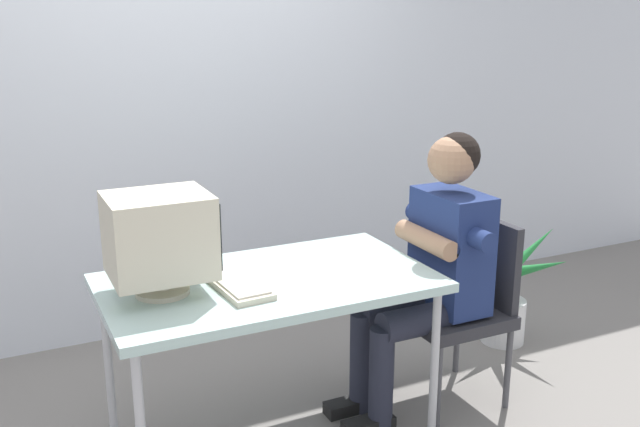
% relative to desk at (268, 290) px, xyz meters
% --- Properties ---
extents(wall_back, '(8.00, 0.10, 3.00)m').
position_rel_desk_xyz_m(wall_back, '(0.30, 1.40, 0.80)').
color(wall_back, silver).
rests_on(wall_back, ground_plane).
extents(desk, '(1.36, 0.78, 0.75)m').
position_rel_desk_xyz_m(desk, '(0.00, 0.00, 0.00)').
color(desk, '#B7B7BC').
rests_on(desk, ground_plane).
extents(crt_monitor, '(0.39, 0.33, 0.40)m').
position_rel_desk_xyz_m(crt_monitor, '(-0.43, 0.03, 0.28)').
color(crt_monitor, beige).
rests_on(crt_monitor, desk).
extents(keyboard, '(0.19, 0.42, 0.03)m').
position_rel_desk_xyz_m(keyboard, '(-0.15, -0.04, 0.07)').
color(keyboard, beige).
rests_on(keyboard, desk).
extents(office_chair, '(0.45, 0.45, 0.88)m').
position_rel_desk_xyz_m(office_chair, '(0.98, -0.04, -0.20)').
color(office_chair, '#4C4C51').
rests_on(office_chair, ground_plane).
extents(person_seated, '(0.70, 0.59, 1.31)m').
position_rel_desk_xyz_m(person_seated, '(0.79, -0.04, 0.02)').
color(person_seated, navy).
rests_on(person_seated, ground_plane).
extents(potted_plant, '(0.63, 0.65, 0.69)m').
position_rel_desk_xyz_m(potted_plant, '(1.56, 0.33, -0.38)').
color(potted_plant, silver).
rests_on(potted_plant, ground_plane).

